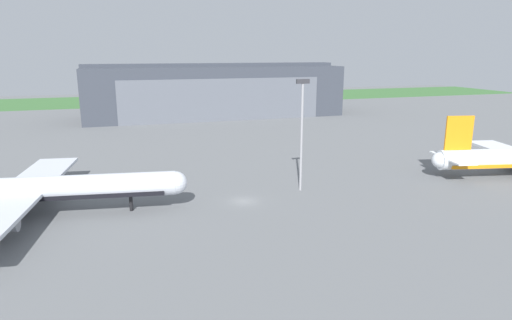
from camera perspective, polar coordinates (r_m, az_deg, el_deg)
The scene contains 5 objects.
ground_plane at distance 75.99m, azimuth -1.58°, elevation -5.36°, with size 440.00×440.00×0.00m, color slate.
grass_field_strip at distance 243.78m, azimuth -12.94°, elevation 7.59°, with size 440.00×56.00×0.08m, color #3C6C36.
maintenance_hangar at distance 177.90m, azimuth -5.43°, elevation 8.87°, with size 98.32×30.61×20.61m.
airliner_near_right at distance 76.59m, azimuth -27.54°, elevation -3.52°, with size 47.92×44.06×12.92m.
apron_light_mast at distance 79.67m, azimuth 5.94°, elevation 4.25°, with size 2.40×0.50×20.33m.
Camera 1 is at (-19.63, -69.05, 24.93)m, focal length 30.95 mm.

